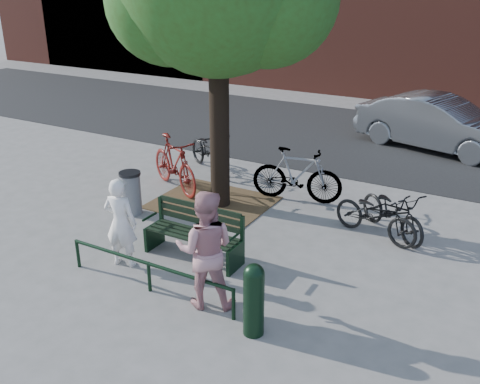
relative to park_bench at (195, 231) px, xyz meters
The scene contains 15 objects.
ground 0.49m from the park_bench, 90.00° to the right, with size 90.00×90.00×0.00m, color gray.
dirt_pit 2.39m from the park_bench, 115.24° to the left, with size 2.40×2.00×0.02m, color brown.
road 8.43m from the park_bench, 90.00° to the left, with size 40.00×7.00×0.01m, color black.
park_bench is the anchor object (origin of this frame).
guard_railing 1.28m from the park_bench, 90.00° to the right, with size 3.06×0.06×0.51m.
person_left 1.27m from the park_bench, 137.01° to the right, with size 0.57×0.37×1.55m, color white.
person_right 1.53m from the park_bench, 49.92° to the right, with size 0.88×0.68×1.80m, color tan.
bollard 2.37m from the park_bench, 36.77° to the right, with size 0.29×0.29×1.07m.
litter_bin 2.32m from the park_bench, 158.17° to the left, with size 0.44×0.44×0.89m.
bicycle_a 4.41m from the park_bench, 119.69° to the left, with size 0.67×1.91×1.00m, color black.
bicycle_b 3.22m from the park_bench, 132.35° to the left, with size 0.58×2.05×1.23m, color #63130E.
bicycle_c 3.35m from the park_bench, 42.00° to the left, with size 0.60×1.72×0.91m, color black.
bicycle_d 3.19m from the park_bench, 81.00° to the left, with size 0.55×1.96×1.17m, color gray.
bicycle_e 3.72m from the park_bench, 42.88° to the left, with size 0.61×1.75×0.92m, color black.
parked_car 8.79m from the park_bench, 74.16° to the left, with size 1.57×4.49×1.48m, color slate.
Camera 1 is at (4.72, -6.69, 4.55)m, focal length 40.00 mm.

